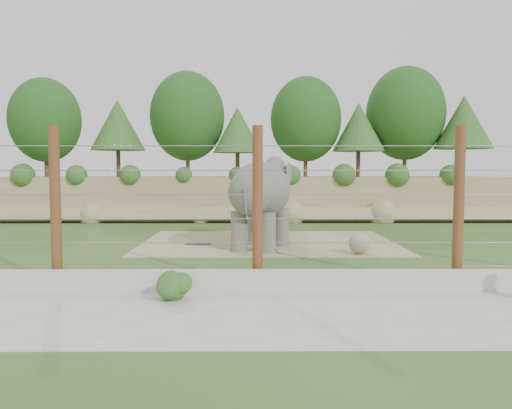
{
  "coord_description": "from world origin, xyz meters",
  "views": [
    {
      "loc": [
        -0.11,
        -16.81,
        2.92
      ],
      "look_at": [
        0.0,
        2.0,
        1.6
      ],
      "focal_mm": 35.0,
      "sensor_mm": 36.0,
      "label": 1
    }
  ],
  "objects": [
    {
      "name": "dirt_patch",
      "position": [
        0.5,
        3.0,
        0.01
      ],
      "size": [
        10.0,
        7.0,
        0.02
      ],
      "primitive_type": "cube",
      "color": "#94835D",
      "rests_on": "ground"
    },
    {
      "name": "walkway_shrub",
      "position": [
        -1.82,
        -5.8,
        0.34
      ],
      "size": [
        0.67,
        0.67,
        0.67
      ],
      "primitive_type": "sphere",
      "color": "#265D1F",
      "rests_on": "walkway"
    },
    {
      "name": "back_embankment",
      "position": [
        0.59,
        12.68,
        3.97
      ],
      "size": [
        30.0,
        5.52,
        8.77
      ],
      "color": "#8F7E56",
      "rests_on": "ground"
    },
    {
      "name": "drain_grate",
      "position": [
        -2.25,
        2.54,
        0.04
      ],
      "size": [
        1.0,
        0.6,
        0.03
      ],
      "primitive_type": "cube",
      "color": "#262628",
      "rests_on": "dirt_patch"
    },
    {
      "name": "elephant",
      "position": [
        0.18,
        1.46,
        1.68
      ],
      "size": [
        3.02,
        4.51,
        3.37
      ],
      "primitive_type": null,
      "rotation": [
        0.0,
        0.0,
        -0.33
      ],
      "color": "#67605C",
      "rests_on": "ground"
    },
    {
      "name": "stone_ball",
      "position": [
        3.54,
        0.17,
        0.38
      ],
      "size": [
        0.72,
        0.72,
        0.72
      ],
      "primitive_type": "sphere",
      "color": "gray",
      "rests_on": "dirt_patch"
    },
    {
      "name": "ground",
      "position": [
        0.0,
        0.0,
        0.0
      ],
      "size": [
        90.0,
        90.0,
        0.0
      ],
      "primitive_type": "plane",
      "color": "#345B23",
      "rests_on": "ground"
    },
    {
      "name": "retaining_wall",
      "position": [
        0.0,
        -5.0,
        0.25
      ],
      "size": [
        26.0,
        0.35,
        0.5
      ],
      "primitive_type": "cube",
      "color": "#A8A79C",
      "rests_on": "ground"
    },
    {
      "name": "barrier_fence",
      "position": [
        0.0,
        -4.5,
        2.0
      ],
      "size": [
        20.26,
        0.26,
        4.0
      ],
      "color": "#5E3019",
      "rests_on": "ground"
    },
    {
      "name": "walkway",
      "position": [
        0.0,
        -7.0,
        0.01
      ],
      "size": [
        26.0,
        4.0,
        0.01
      ],
      "primitive_type": "cube",
      "color": "#A8A79C",
      "rests_on": "ground"
    }
  ]
}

